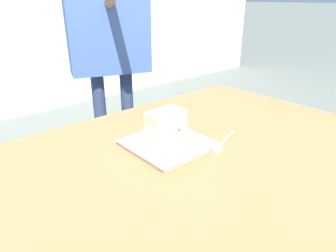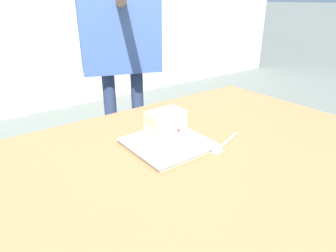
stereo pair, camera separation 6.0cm
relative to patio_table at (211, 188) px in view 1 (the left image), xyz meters
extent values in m
cylinder|color=olive|center=(-0.60, -0.46, -0.29)|extent=(0.07, 0.07, 0.68)
cube|color=olive|center=(0.00, 0.00, 0.07)|extent=(1.32, 1.04, 0.04)
cube|color=white|center=(0.03, -0.16, 0.10)|extent=(0.22, 0.22, 0.01)
cube|color=white|center=(0.03, -0.16, 0.10)|extent=(0.23, 0.23, 0.00)
cube|color=beige|center=(0.05, -0.15, 0.13)|extent=(0.11, 0.07, 0.04)
cube|color=white|center=(0.05, -0.15, 0.16)|extent=(0.11, 0.07, 0.02)
sphere|color=#B21923|center=(0.08, -0.18, 0.15)|extent=(0.01, 0.01, 0.01)
sphere|color=#B21923|center=(0.03, -0.12, 0.16)|extent=(0.01, 0.01, 0.01)
cube|color=beige|center=(0.05, -0.15, 0.19)|extent=(0.11, 0.07, 0.04)
cube|color=white|center=(0.05, -0.15, 0.21)|extent=(0.11, 0.07, 0.00)
cylinder|color=silver|center=(-0.14, -0.06, 0.09)|extent=(0.13, 0.06, 0.01)
cube|color=silver|center=(-0.06, -0.03, 0.09)|extent=(0.04, 0.03, 0.01)
cylinder|color=navy|center=(-0.18, -0.99, -0.24)|extent=(0.07, 0.07, 0.77)
cylinder|color=navy|center=(-0.33, -0.93, -0.24)|extent=(0.07, 0.07, 0.77)
cube|color=#42609E|center=(-0.25, -0.96, 0.41)|extent=(0.45, 0.31, 0.54)
camera|label=1|loc=(0.59, 0.48, 0.52)|focal=32.14mm
camera|label=2|loc=(0.54, 0.52, 0.52)|focal=32.14mm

